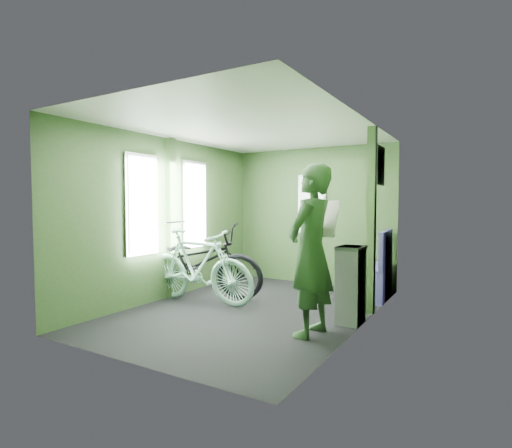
{
  "coord_description": "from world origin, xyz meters",
  "views": [
    {
      "loc": [
        2.61,
        -4.34,
        1.37
      ],
      "look_at": [
        0.0,
        0.1,
        1.1
      ],
      "focal_mm": 28.0,
      "sensor_mm": 36.0,
      "label": 1
    }
  ],
  "objects": [
    {
      "name": "waste_box",
      "position": [
        1.26,
        0.09,
        0.44
      ],
      "size": [
        0.26,
        0.36,
        0.88
      ],
      "primitive_type": "cube",
      "color": "gray",
      "rests_on": "ground"
    },
    {
      "name": "bicycle_black",
      "position": [
        -1.03,
        0.16,
        0.0
      ],
      "size": [
        2.15,
        1.32,
        1.15
      ],
      "primitive_type": "imported",
      "rotation": [
        0.0,
        -0.18,
        1.81
      ],
      "color": "black",
      "rests_on": "ground"
    },
    {
      "name": "bench_seat",
      "position": [
        1.15,
        1.45,
        0.29
      ],
      "size": [
        0.59,
        0.97,
        0.98
      ],
      "rotation": [
        0.0,
        0.0,
        0.08
      ],
      "color": "navy",
      "rests_on": "ground"
    },
    {
      "name": "passenger",
      "position": [
        1.03,
        -0.53,
        0.89
      ],
      "size": [
        0.49,
        0.74,
        1.77
      ],
      "rotation": [
        0.0,
        0.0,
        -1.68
      ],
      "color": "#31542E",
      "rests_on": "ground"
    },
    {
      "name": "bicycle_mint",
      "position": [
        -0.8,
        -0.11,
        0.0
      ],
      "size": [
        1.75,
        0.69,
        1.11
      ],
      "primitive_type": "imported",
      "rotation": [
        0.0,
        -0.17,
        1.59
      ],
      "color": "#A3E8C9",
      "rests_on": "ground"
    },
    {
      "name": "room",
      "position": [
        -0.04,
        0.04,
        1.44
      ],
      "size": [
        4.0,
        4.02,
        2.31
      ],
      "color": "black",
      "rests_on": "ground"
    }
  ]
}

